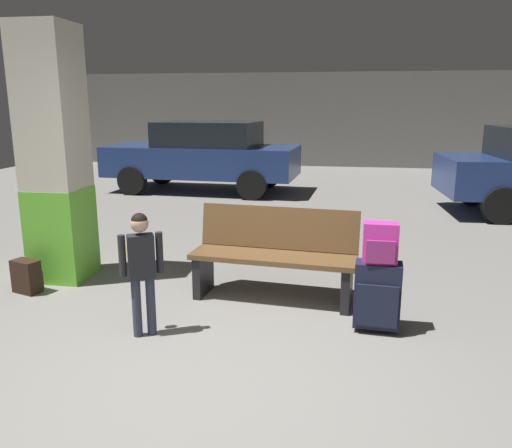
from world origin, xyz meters
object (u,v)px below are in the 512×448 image
Objects in this scene: child at (141,261)px; bench at (274,255)px; suitcase at (377,295)px; structural_pillar at (55,157)px; backpack_bright at (380,244)px; parked_car_far at (204,154)px; backpack_dark_floor at (27,276)px.

bench is at bearing 46.73° from child.
suitcase is 1.98m from child.
bench is (2.38, -0.23, -0.89)m from structural_pillar.
backpack_bright is 0.08× the size of parked_car_far.
structural_pillar is at bearing 138.74° from child.
parked_car_far reaches higher than bench.
child is (-0.96, -1.02, 0.20)m from bench.
structural_pillar is at bearing 174.44° from bench.
backpack_dark_floor is 0.08× the size of parked_car_far.
bench is 2.72× the size of suitcase.
backpack_bright is at bearing -5.85° from backpack_dark_floor.
bench is 6.51m from parked_car_far.
backpack_bright is at bearing -14.32° from structural_pillar.
parked_car_far is (0.04, 5.84, -0.53)m from structural_pillar.
backpack_bright is 1.95m from child.
backpack_bright is 7.45m from parked_car_far.
backpack_dark_floor is at bearing 174.15° from backpack_bright.
child reaches higher than suitcase.
suitcase is 0.14× the size of parked_car_far.
suitcase reaches higher than backpack_dark_floor.
backpack_dark_floor is (-1.56, 0.75, -0.48)m from child.
bench reaches higher than backpack_dark_floor.
backpack_bright is at bearing -33.01° from bench.
backpack_dark_floor is at bearing -174.00° from bench.
backpack_dark_floor is (-2.51, -0.26, -0.28)m from bench.
structural_pillar reaches higher than child.
child is at bearing -133.27° from bench.
backpack_bright is at bearing -55.55° from suitcase.
backpack_bright is 1.00× the size of backpack_dark_floor.
child is at bearing -168.25° from backpack_bright.
structural_pillar is 2.01m from child.
structural_pillar is at bearing 74.93° from backpack_dark_floor.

